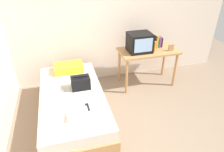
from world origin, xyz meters
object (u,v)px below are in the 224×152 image
object	(u,v)px
folded_towel	(78,114)
water_bottle	(154,47)
magazine	(64,111)
bed	(73,106)
handbag	(81,83)
remote_dark	(87,107)
pillow	(69,68)
desk	(148,55)
picture_frame	(171,48)
tv	(140,42)
book_row	(157,42)
remote_silver	(63,89)

from	to	relation	value
folded_towel	water_bottle	bearing A→B (deg)	35.73
magazine	folded_towel	world-z (taller)	folded_towel
bed	handbag	size ratio (longest dim) A/B	6.67
bed	water_bottle	bearing A→B (deg)	20.21
water_bottle	remote_dark	world-z (taller)	water_bottle
pillow	handbag	xyz separation A→B (m)	(0.13, -0.63, 0.03)
bed	remote_dark	xyz separation A→B (m)	(0.18, -0.42, 0.27)
magazine	desk	bearing A→B (deg)	32.99
pillow	picture_frame	bearing A→B (deg)	-4.80
water_bottle	magazine	distance (m)	2.11
bed	magazine	world-z (taller)	magazine
picture_frame	tv	bearing A→B (deg)	166.02
tv	remote_dark	bearing A→B (deg)	-136.91
desk	tv	distance (m)	0.34
book_row	remote_silver	bearing A→B (deg)	-160.31
tv	handbag	world-z (taller)	tv
remote_silver	book_row	bearing A→B (deg)	19.69
remote_dark	folded_towel	xyz separation A→B (m)	(-0.15, -0.14, 0.02)
magazine	water_bottle	bearing A→B (deg)	29.51
desk	water_bottle	size ratio (longest dim) A/B	5.54
water_bottle	pillow	size ratio (longest dim) A/B	0.40
bed	magazine	xyz separation A→B (m)	(-0.14, -0.41, 0.27)
tv	pillow	world-z (taller)	tv
tv	bed	bearing A→B (deg)	-152.95
handbag	picture_frame	bearing A→B (deg)	14.08
desk	picture_frame	world-z (taller)	picture_frame
picture_frame	folded_towel	xyz separation A→B (m)	(-1.98, -1.13, -0.29)
desk	tv	bearing A→B (deg)	-178.44
tv	remote_dark	size ratio (longest dim) A/B	2.82
book_row	pillow	xyz separation A→B (m)	(-1.81, -0.10, -0.29)
handbag	magazine	size ratio (longest dim) A/B	1.03
book_row	handbag	bearing A→B (deg)	-156.39
desk	book_row	distance (m)	0.34
picture_frame	remote_dark	xyz separation A→B (m)	(-1.82, -0.99, -0.31)
pillow	handbag	size ratio (longest dim) A/B	1.73
pillow	handbag	bearing A→B (deg)	-77.88
handbag	tv	bearing A→B (deg)	26.30
tv	magazine	xyz separation A→B (m)	(-1.54, -1.13, -0.43)
bed	pillow	size ratio (longest dim) A/B	3.86
bed	picture_frame	xyz separation A→B (m)	(2.00, 0.57, 0.58)
folded_towel	picture_frame	bearing A→B (deg)	29.80
bed	magazine	distance (m)	0.51
tv	pillow	size ratio (longest dim) A/B	0.85
tv	water_bottle	bearing A→B (deg)	-20.34
desk	handbag	size ratio (longest dim) A/B	3.87
folded_towel	handbag	bearing A→B (deg)	78.67
remote_dark	picture_frame	bearing A→B (deg)	28.52
bed	pillow	distance (m)	0.80
remote_silver	tv	bearing A→B (deg)	20.88
water_bottle	pillow	world-z (taller)	water_bottle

